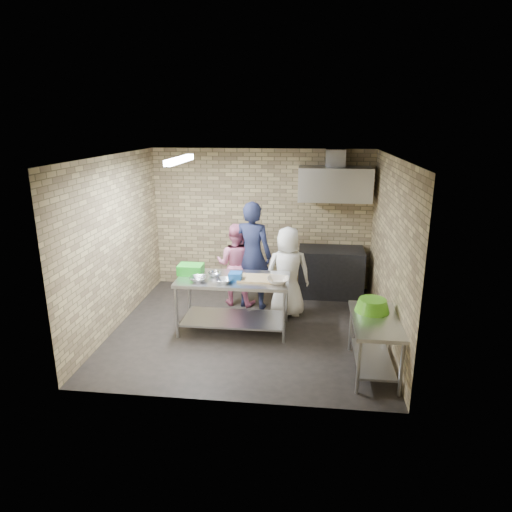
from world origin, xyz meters
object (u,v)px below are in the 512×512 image
Objects in this scene: blue_tub at (235,276)px; stove at (331,272)px; bottle_green at (359,188)px; woman_pink at (236,264)px; woman_white at (288,272)px; prep_table at (234,304)px; green_crate at (191,269)px; man_navy at (252,255)px; green_basin at (372,305)px; side_counter at (374,345)px.

stove is at bearing 49.91° from blue_tub.
stove is 8.00× the size of bottle_green.
woman_pink is 1.02m from woman_white.
prep_table is 4.50× the size of green_crate.
man_navy reaches higher than stove.
stove is at bearing 99.76° from green_basin.
green_crate is 2.85m from green_basin.
blue_tub is 1.20m from woman_pink.
prep_table is at bearing 104.41° from woman_pink.
stove is 1.66m from man_navy.
side_counter is at bearing -23.09° from green_crate.
green_basin is at bearing 146.35° from woman_pink.
stove is 2.41m from blue_tub.
blue_tub is 0.42× the size of green_basin.
woman_white is (-0.76, -1.04, 0.31)m from stove.
stove is (1.57, 1.71, 0.02)m from prep_table.
man_navy is at bearing -32.29° from woman_white.
man_navy reaches higher than side_counter.
man_navy is at bearing -151.64° from stove.
side_counter is 1.00× the size of stove.
stove is at bearing -151.93° from bottle_green.
side_counter is 3.13× the size of green_crate.
green_crate reaches higher than side_counter.
prep_table is 1.44× the size of stove.
woman_white is (0.76, 0.77, -0.16)m from blue_tub.
bottle_green is 0.08× the size of man_navy.
man_navy is at bearing 136.32° from green_basin.
side_counter is 0.63× the size of man_navy.
woman_pink reaches higher than side_counter.
blue_tub is 2.07m from green_basin.
woman_white is (-1.19, 1.46, -0.07)m from green_basin.
stove is at bearing -140.98° from man_navy.
man_navy is (-1.83, 1.75, 0.11)m from green_basin.
blue_tub is (-1.52, -1.81, 0.47)m from stove.
man_navy is 0.72m from woman_white.
green_basin is at bearing -18.62° from green_crate.
bottle_green is at bearing 28.07° from stove.
woman_white reaches higher than green_basin.
blue_tub is 1.06m from man_navy.
side_counter is 3.04m from woman_pink.
prep_table reaches higher than side_counter.
stove is 2.82m from green_crate.
side_counter is at bearing 116.93° from woman_white.
prep_table is 1.10m from man_navy.
stove is 3.13× the size of green_crate.
woman_pink is 0.97× the size of woman_white.
prep_table is at bearing -136.06° from bottle_green.
bottle_green is at bearing 89.58° from green_basin.
blue_tub is at bearing -63.43° from prep_table.
prep_table is 1.44× the size of side_counter.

